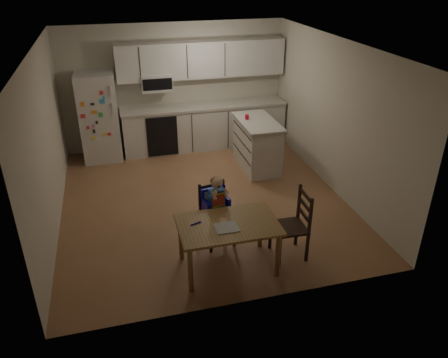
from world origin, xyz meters
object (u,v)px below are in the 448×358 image
chair_booster (216,203)px  dining_table (228,230)px  refrigerator (99,117)px  red_cup (247,117)px  kitchen_island (257,144)px  chair_side (297,220)px

chair_booster → dining_table: bearing=-100.0°
dining_table → chair_booster: (-0.01, 0.61, 0.05)m
refrigerator → red_cup: (2.65, -1.05, 0.12)m
refrigerator → dining_table: 4.25m
kitchen_island → chair_booster: bearing=-121.5°
kitchen_island → dining_table: 3.10m
red_cup → dining_table: size_ratio=0.07×
refrigerator → red_cup: refrigerator is taller
chair_side → kitchen_island: bearing=173.8°
dining_table → refrigerator: bearing=110.5°
dining_table → kitchen_island: bearing=64.5°
chair_side → red_cup: bearing=177.5°
kitchen_island → dining_table: (-1.33, -2.80, 0.11)m
refrigerator → chair_side: 4.63m
chair_side → dining_table: bearing=-85.3°
refrigerator → dining_table: size_ratio=1.37×
red_cup → chair_booster: chair_booster is taller
red_cup → chair_side: size_ratio=0.10×
kitchen_island → red_cup: 0.55m
dining_table → chair_booster: size_ratio=1.20×
dining_table → chair_booster: 0.61m
refrigerator → chair_side: size_ratio=1.79×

